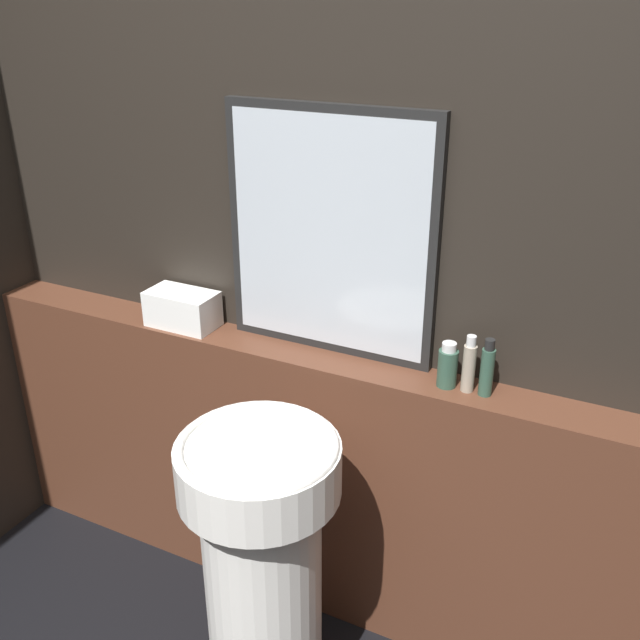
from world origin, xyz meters
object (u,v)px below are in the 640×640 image
(shampoo_bottle, at_px, (448,366))
(towel_stack, at_px, (183,309))
(conditioner_bottle, at_px, (469,366))
(pedestal_sink, at_px, (263,567))
(mirror, at_px, (329,235))
(lotion_bottle, at_px, (487,370))

(shampoo_bottle, bearing_deg, towel_stack, 180.00)
(shampoo_bottle, height_order, conditioner_bottle, conditioner_bottle)
(towel_stack, xyz_separation_m, conditioner_bottle, (0.95, 0.00, 0.02))
(pedestal_sink, bearing_deg, mirror, 94.60)
(towel_stack, relative_size, lotion_bottle, 1.37)
(pedestal_sink, distance_m, towel_stack, 0.85)
(lotion_bottle, bearing_deg, conditioner_bottle, 180.00)
(mirror, bearing_deg, shampoo_bottle, -8.75)
(pedestal_sink, distance_m, conditioner_bottle, 0.79)
(mirror, height_order, shampoo_bottle, mirror)
(pedestal_sink, bearing_deg, shampoo_bottle, 50.97)
(pedestal_sink, height_order, lotion_bottle, lotion_bottle)
(pedestal_sink, relative_size, conditioner_bottle, 5.53)
(pedestal_sink, xyz_separation_m, mirror, (-0.04, 0.49, 0.80))
(shampoo_bottle, bearing_deg, lotion_bottle, 0.00)
(shampoo_bottle, xyz_separation_m, conditioner_bottle, (0.06, 0.00, 0.02))
(pedestal_sink, height_order, towel_stack, towel_stack)
(towel_stack, bearing_deg, conditioner_bottle, 0.00)
(towel_stack, relative_size, shampoo_bottle, 1.73)
(shampoo_bottle, distance_m, conditioner_bottle, 0.06)
(towel_stack, bearing_deg, mirror, 6.89)
(lotion_bottle, bearing_deg, shampoo_bottle, 180.00)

